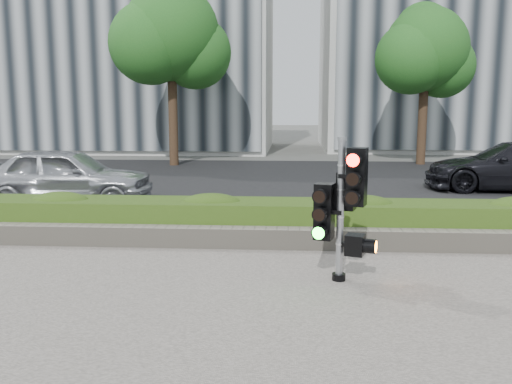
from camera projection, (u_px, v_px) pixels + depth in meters
The scene contains 12 objects.
ground at pixel (273, 287), 7.26m from camera, with size 120.00×120.00×0.00m, color #51514C.
sidewalk at pixel (263, 378), 4.80m from camera, with size 16.00×11.00×0.03m, color #9E9389.
road at pixel (284, 182), 17.11m from camera, with size 60.00×13.00×0.02m, color black.
curb at pixel (279, 229), 10.36m from camera, with size 60.00×0.25×0.12m, color gray.
stone_wall at pixel (277, 238), 9.10m from camera, with size 12.00×0.32×0.34m, color gray.
hedge at pixel (278, 220), 9.72m from camera, with size 12.00×1.00×0.68m, color #598328.
building_left at pixel (123, 10), 29.32m from camera, with size 16.00×9.00×15.00m, color #B7B7B2.
building_right at pixel (486, 40), 30.22m from camera, with size 18.00×10.00×12.00m, color #B7B7B2.
tree_left at pixel (171, 37), 21.10m from camera, with size 4.61×4.03×7.34m.
tree_right at pixel (425, 52), 21.52m from camera, with size 4.10×3.58×6.53m.
traffic_signal at pixel (343, 202), 7.29m from camera, with size 0.72×0.60×1.96m.
car_silver at pixel (66, 176), 13.04m from camera, with size 1.65×4.09×1.39m, color #B3B5BB.
Camera 1 is at (0.23, -6.97, 2.41)m, focal length 38.00 mm.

